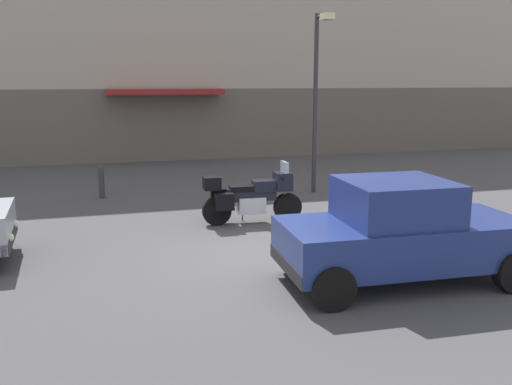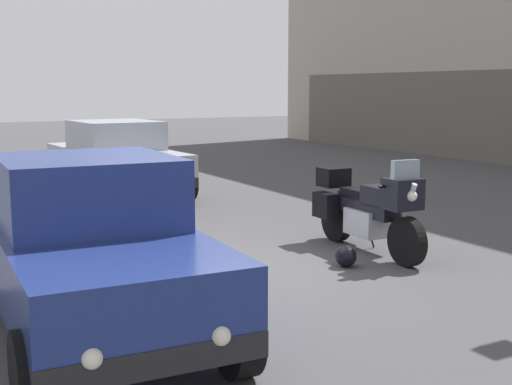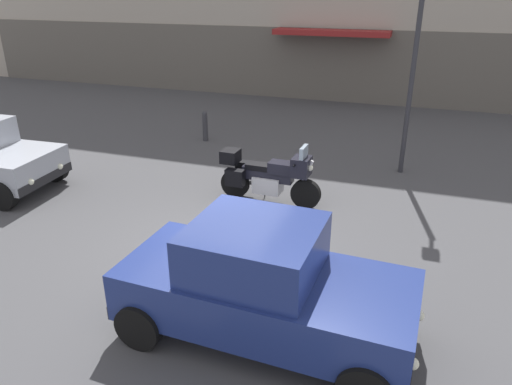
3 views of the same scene
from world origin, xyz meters
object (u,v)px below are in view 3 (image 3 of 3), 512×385
at_px(streetlamp_curbside, 415,52).
at_px(bollard_curbside, 205,125).
at_px(helmet, 280,213).
at_px(car_hatchback_near, 263,285).
at_px(motorcycle, 268,175).

xyz_separation_m(streetlamp_curbside, bollard_curbside, (-5.79, 0.98, -2.48)).
bearing_deg(helmet, bollard_curbside, 129.81).
height_order(helmet, car_hatchback_near, car_hatchback_near).
xyz_separation_m(motorcycle, car_hatchback_near, (1.27, -4.18, 0.19)).
xyz_separation_m(motorcycle, bollard_curbside, (-3.17, 3.68, -0.14)).
relative_size(motorcycle, helmet, 8.08).
distance_m(motorcycle, helmet, 1.01).
relative_size(helmet, streetlamp_curbside, 0.06).
bearing_deg(car_hatchback_near, motorcycle, 109.21).
bearing_deg(streetlamp_curbside, bollard_curbside, 170.43).
distance_m(helmet, bollard_curbside, 5.75).
height_order(car_hatchback_near, bollard_curbside, car_hatchback_near).
distance_m(car_hatchback_near, bollard_curbside, 9.03).
relative_size(motorcycle, bollard_curbside, 2.50).
xyz_separation_m(helmet, streetlamp_curbside, (2.12, 3.43, 2.82)).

